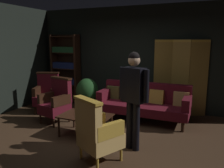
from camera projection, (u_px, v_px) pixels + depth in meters
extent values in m
plane|color=#3D2819|center=(96.00, 139.00, 4.44)|extent=(10.00, 10.00, 0.00)
cube|color=black|center=(136.00, 58.00, 6.38)|extent=(7.20, 0.10, 2.80)
cube|color=black|center=(2.00, 59.00, 5.89)|extent=(0.10, 3.60, 2.80)
cube|color=olive|center=(163.00, 77.00, 5.95)|extent=(0.44, 0.19, 1.90)
cube|color=#B78E33|center=(164.00, 41.00, 5.78)|extent=(0.44, 0.19, 0.06)
cube|color=olive|center=(180.00, 78.00, 5.80)|extent=(0.45, 0.16, 1.90)
cube|color=#B78E33|center=(182.00, 41.00, 5.62)|extent=(0.45, 0.17, 0.06)
cube|color=olive|center=(198.00, 79.00, 5.65)|extent=(0.43, 0.21, 1.90)
cube|color=#B78E33|center=(201.00, 41.00, 5.48)|extent=(0.44, 0.22, 0.06)
cube|color=black|center=(55.00, 68.00, 7.22)|extent=(0.06, 0.32, 2.05)
cube|color=black|center=(77.00, 69.00, 6.89)|extent=(0.06, 0.32, 2.05)
cube|color=black|center=(69.00, 68.00, 7.19)|extent=(0.90, 0.02, 2.05)
cube|color=black|center=(67.00, 99.00, 7.23)|extent=(0.86, 0.30, 0.02)
cube|color=black|center=(66.00, 84.00, 7.14)|extent=(0.86, 0.30, 0.02)
cube|color=navy|center=(66.00, 81.00, 7.11)|extent=(0.78, 0.22, 0.18)
cube|color=black|center=(66.00, 69.00, 7.05)|extent=(0.86, 0.30, 0.02)
cube|color=navy|center=(65.00, 65.00, 7.02)|extent=(0.78, 0.22, 0.18)
cube|color=black|center=(65.00, 53.00, 6.96)|extent=(0.86, 0.30, 0.02)
cube|color=#1E4C28|center=(65.00, 50.00, 6.93)|extent=(0.78, 0.22, 0.17)
cube|color=black|center=(65.00, 37.00, 6.87)|extent=(0.86, 0.30, 0.02)
cylinder|color=black|center=(101.00, 115.00, 5.52)|extent=(0.07, 0.07, 0.22)
cylinder|color=black|center=(183.00, 127.00, 4.78)|extent=(0.07, 0.07, 0.22)
cylinder|color=black|center=(111.00, 108.00, 6.06)|extent=(0.07, 0.07, 0.22)
cylinder|color=black|center=(186.00, 118.00, 5.32)|extent=(0.07, 0.07, 0.22)
cube|color=#4C0F19|center=(143.00, 108.00, 5.38)|extent=(2.10, 0.76, 0.20)
cube|color=#4C0F19|center=(147.00, 92.00, 5.60)|extent=(2.10, 0.18, 0.46)
cube|color=#4C0F19|center=(105.00, 95.00, 5.72)|extent=(0.16, 0.68, 0.26)
cube|color=#4C0F19|center=(187.00, 103.00, 4.96)|extent=(0.16, 0.68, 0.26)
cube|color=#4C5123|center=(114.00, 93.00, 5.84)|extent=(0.35, 0.14, 0.34)
cube|color=beige|center=(134.00, 95.00, 5.62)|extent=(0.35, 0.15, 0.35)
cube|color=#B79338|center=(157.00, 97.00, 5.41)|extent=(0.36, 0.20, 0.35)
cube|color=tan|center=(181.00, 99.00, 5.19)|extent=(0.35, 0.15, 0.35)
cylinder|color=black|center=(59.00, 127.00, 4.53)|extent=(0.04, 0.04, 0.39)
cylinder|color=black|center=(100.00, 134.00, 4.18)|extent=(0.04, 0.04, 0.39)
cylinder|color=black|center=(74.00, 119.00, 5.02)|extent=(0.04, 0.04, 0.39)
cylinder|color=black|center=(112.00, 125.00, 4.67)|extent=(0.04, 0.04, 0.39)
cube|color=black|center=(85.00, 116.00, 4.56)|extent=(1.00, 0.64, 0.03)
cylinder|color=#B78E33|center=(121.00, 154.00, 3.64)|extent=(0.04, 0.04, 0.22)
cylinder|color=#B78E33|center=(104.00, 144.00, 3.99)|extent=(0.04, 0.04, 0.22)
cylinder|color=#B78E33|center=(97.00, 164.00, 3.36)|extent=(0.04, 0.04, 0.22)
cylinder|color=#B78E33|center=(81.00, 152.00, 3.71)|extent=(0.04, 0.04, 0.22)
cube|color=tan|center=(101.00, 140.00, 3.63)|extent=(0.76, 0.76, 0.24)
cube|color=tan|center=(88.00, 119.00, 3.42)|extent=(0.55, 0.37, 0.54)
cube|color=#B78E33|center=(88.00, 100.00, 3.36)|extent=(0.59, 0.39, 0.04)
cube|color=#B78E33|center=(110.00, 130.00, 3.41)|extent=(0.31, 0.48, 0.22)
cube|color=#B78E33|center=(92.00, 122.00, 3.77)|extent=(0.31, 0.48, 0.22)
cylinder|color=black|center=(35.00, 111.00, 5.89)|extent=(0.04, 0.04, 0.22)
cylinder|color=black|center=(53.00, 111.00, 5.87)|extent=(0.04, 0.04, 0.22)
cylinder|color=black|center=(41.00, 105.00, 6.34)|extent=(0.04, 0.04, 0.22)
cylinder|color=black|center=(58.00, 106.00, 6.32)|extent=(0.04, 0.04, 0.22)
cube|color=#4C0F19|center=(46.00, 100.00, 6.06)|extent=(0.73, 0.73, 0.24)
cube|color=#4C0F19|center=(48.00, 84.00, 6.22)|extent=(0.56, 0.32, 0.54)
cube|color=black|center=(48.00, 73.00, 6.16)|extent=(0.61, 0.34, 0.04)
cube|color=black|center=(37.00, 91.00, 6.03)|extent=(0.27, 0.50, 0.22)
cube|color=black|center=(55.00, 91.00, 6.01)|extent=(0.27, 0.50, 0.22)
cylinder|color=black|center=(41.00, 119.00, 5.27)|extent=(0.04, 0.04, 0.22)
cylinder|color=black|center=(54.00, 123.00, 5.01)|extent=(0.04, 0.04, 0.22)
cylinder|color=black|center=(56.00, 114.00, 5.64)|extent=(0.04, 0.04, 0.22)
cylinder|color=black|center=(69.00, 117.00, 5.37)|extent=(0.04, 0.04, 0.22)
cube|color=#4C0F19|center=(55.00, 109.00, 5.28)|extent=(0.67, 0.67, 0.24)
cube|color=#4C0F19|center=(61.00, 90.00, 5.39)|extent=(0.57, 0.24, 0.54)
cube|color=black|center=(61.00, 78.00, 5.33)|extent=(0.61, 0.26, 0.04)
cube|color=black|center=(47.00, 97.00, 5.37)|extent=(0.20, 0.51, 0.22)
cube|color=black|center=(61.00, 100.00, 5.09)|extent=(0.20, 0.51, 0.22)
cylinder|color=black|center=(136.00, 127.00, 3.93)|extent=(0.12, 0.12, 0.86)
cylinder|color=black|center=(130.00, 125.00, 4.03)|extent=(0.12, 0.12, 0.86)
cube|color=maroon|center=(133.00, 99.00, 3.89)|extent=(0.35, 0.25, 0.09)
cube|color=black|center=(134.00, 85.00, 3.84)|extent=(0.45, 0.33, 0.58)
cube|color=white|center=(138.00, 82.00, 3.92)|extent=(0.14, 0.06, 0.41)
cube|color=maroon|center=(138.00, 69.00, 3.88)|extent=(0.09, 0.05, 0.04)
cylinder|color=black|center=(146.00, 86.00, 3.68)|extent=(0.09, 0.09, 0.54)
cylinder|color=black|center=(122.00, 83.00, 4.01)|extent=(0.09, 0.09, 0.54)
sphere|color=tan|center=(134.00, 60.00, 3.77)|extent=(0.20, 0.20, 0.20)
sphere|color=black|center=(134.00, 57.00, 3.76)|extent=(0.18, 0.18, 0.18)
cylinder|color=brown|center=(87.00, 106.00, 6.19)|extent=(0.28, 0.28, 0.28)
ellipsoid|color=#193D19|center=(87.00, 91.00, 6.11)|extent=(0.60, 0.60, 0.69)
cube|color=maroon|center=(92.00, 115.00, 4.54)|extent=(0.26, 0.21, 0.03)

